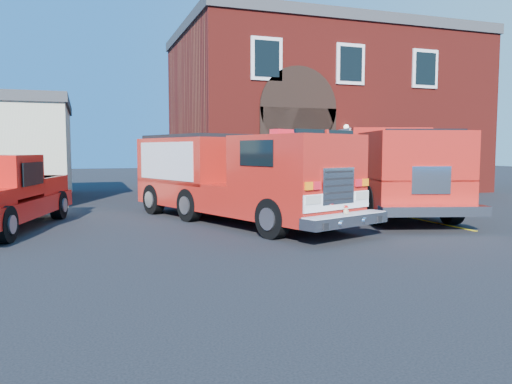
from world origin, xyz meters
name	(u,v)px	position (x,y,z in m)	size (l,w,h in m)	color
ground	(239,243)	(0.00, 0.00, 0.00)	(100.00, 100.00, 0.00)	black
parking_stripe_near	(438,223)	(6.50, 1.00, 0.00)	(0.12, 3.00, 0.01)	yellow
parking_stripe_mid	(381,212)	(6.50, 4.00, 0.00)	(0.12, 3.00, 0.01)	yellow
parking_stripe_far	(340,203)	(6.50, 7.00, 0.00)	(0.12, 3.00, 0.01)	yellow
fire_station	(320,112)	(8.99, 13.98, 4.25)	(15.20, 10.20, 8.45)	maroon
fire_engine	(234,176)	(0.87, 3.36, 1.40)	(5.30, 9.06, 2.70)	black
secondary_truck	(382,167)	(6.54, 4.07, 1.59)	(5.18, 9.40, 2.92)	black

